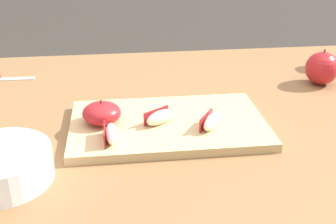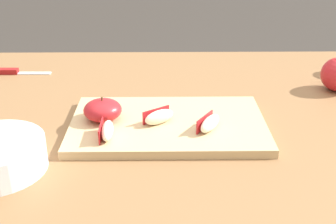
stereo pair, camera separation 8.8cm
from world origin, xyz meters
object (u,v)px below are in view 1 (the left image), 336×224
at_px(apple_wedge_near_knife, 211,121).
at_px(apple_wedge_middle, 111,134).
at_px(whole_apple_crimson, 322,68).
at_px(cutting_board, 168,125).
at_px(apple_wedge_right, 160,117).
at_px(apple_half_skin_up, 102,113).

bearing_deg(apple_wedge_near_knife, apple_wedge_middle, -171.92).
bearing_deg(whole_apple_crimson, apple_wedge_near_knife, -144.48).
distance_m(apple_wedge_middle, whole_apple_crimson, 0.61).
relative_size(cutting_board, apple_wedge_right, 5.92).
xyz_separation_m(apple_wedge_near_knife, apple_wedge_middle, (-0.20, -0.03, 0.00)).
height_order(cutting_board, apple_half_skin_up, apple_half_skin_up).
bearing_deg(whole_apple_crimson, cutting_board, -154.41).
distance_m(apple_wedge_near_knife, whole_apple_crimson, 0.42).
bearing_deg(apple_half_skin_up, whole_apple_crimson, 19.24).
bearing_deg(apple_wedge_near_knife, apple_half_skin_up, 167.02).
bearing_deg(apple_wedge_near_knife, whole_apple_crimson, 35.52).
xyz_separation_m(apple_wedge_middle, apple_wedge_right, (0.10, 0.06, 0.00)).
distance_m(apple_wedge_near_knife, apple_wedge_right, 0.10).
height_order(apple_half_skin_up, apple_wedge_right, apple_half_skin_up).
relative_size(cutting_board, apple_wedge_middle, 5.97).
xyz_separation_m(apple_wedge_middle, whole_apple_crimson, (0.54, 0.27, 0.01)).
distance_m(apple_half_skin_up, apple_wedge_middle, 0.08).
bearing_deg(apple_half_skin_up, apple_wedge_middle, -77.49).
relative_size(cutting_board, apple_wedge_near_knife, 5.91).
bearing_deg(cutting_board, apple_wedge_right, -148.58).
bearing_deg(cutting_board, whole_apple_crimson, 25.59).
height_order(apple_half_skin_up, apple_wedge_near_knife, apple_half_skin_up).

